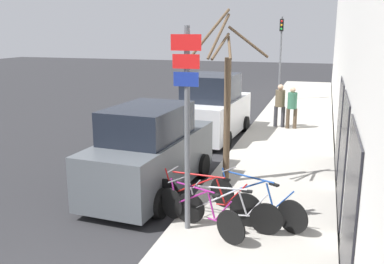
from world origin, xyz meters
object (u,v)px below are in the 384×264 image
object	(u,v)px
parked_car_0	(151,153)
street_tree	(226,104)
parked_car_1	(213,110)
pedestrian_far	(292,105)
bicycle_0	(199,212)
traffic_light	(281,47)
bicycle_1	(227,211)
bicycle_2	(204,199)
bicycle_3	(255,201)
signpost	(187,121)
pedestrian_near	(280,103)

from	to	relation	value
parked_car_0	street_tree	xyz separation A→B (m)	(1.70, 0.81, 1.18)
parked_car_1	pedestrian_far	size ratio (longest dim) A/B	2.71
bicycle_0	parked_car_1	xyz separation A→B (m)	(-1.77, 7.77, 0.54)
bicycle_0	street_tree	size ratio (longest dim) A/B	0.46
parked_car_0	traffic_light	distance (m)	14.93
parked_car_0	parked_car_1	xyz separation A→B (m)	(0.07, 5.76, 0.07)
pedestrian_far	traffic_light	size ratio (longest dim) A/B	0.36
bicycle_1	street_tree	bearing A→B (deg)	15.38
bicycle_2	street_tree	world-z (taller)	street_tree
bicycle_3	traffic_light	bearing A→B (deg)	32.66
signpost	bicycle_1	world-z (taller)	signpost
bicycle_3	parked_car_1	world-z (taller)	parked_car_1
traffic_light	bicycle_0	bearing A→B (deg)	-89.04
signpost	pedestrian_near	world-z (taller)	signpost
street_tree	traffic_light	size ratio (longest dim) A/B	0.95
pedestrian_near	bicycle_3	bearing A→B (deg)	99.60
bicycle_1	parked_car_0	bearing A→B (deg)	54.16
bicycle_1	street_tree	xyz separation A→B (m)	(-0.63, 2.60, 1.66)
signpost	parked_car_1	world-z (taller)	signpost
parked_car_0	parked_car_1	bearing A→B (deg)	92.76
bicycle_0	pedestrian_far	world-z (taller)	pedestrian_far
bicycle_1	parked_car_0	size ratio (longest dim) A/B	0.48
bicycle_1	street_tree	size ratio (longest dim) A/B	0.51
bicycle_3	street_tree	world-z (taller)	street_tree
bicycle_3	parked_car_0	size ratio (longest dim) A/B	0.48
parked_car_1	traffic_light	bearing A→B (deg)	83.69
parked_car_0	pedestrian_far	xyz separation A→B (m)	(2.82, 7.57, 0.10)
signpost	bicycle_2	xyz separation A→B (m)	(0.18, 0.59, -1.75)
bicycle_1	signpost	bearing A→B (deg)	107.04
parked_car_0	signpost	bearing A→B (deg)	-48.02
bicycle_2	parked_car_1	world-z (taller)	parked_car_1
pedestrian_far	street_tree	size ratio (longest dim) A/B	0.38
bicycle_3	parked_car_0	world-z (taller)	parked_car_0
signpost	bicycle_2	world-z (taller)	signpost
bicycle_0	parked_car_1	size ratio (longest dim) A/B	0.45
signpost	bicycle_0	xyz separation A→B (m)	(0.25, -0.02, -1.77)
parked_car_0	street_tree	bearing A→B (deg)	28.90
signpost	bicycle_0	size ratio (longest dim) A/B	1.95
bicycle_0	parked_car_1	distance (m)	7.99
pedestrian_near	street_tree	size ratio (longest dim) A/B	0.40
bicycle_2	parked_car_1	distance (m)	7.38
bicycle_3	street_tree	bearing A→B (deg)	56.73
pedestrian_far	street_tree	distance (m)	6.94
parked_car_0	pedestrian_far	world-z (taller)	parked_car_0
bicycle_1	parked_car_0	world-z (taller)	parked_car_0
parked_car_0	pedestrian_far	bearing A→B (deg)	73.03
bicycle_3	traffic_light	distance (m)	16.13
traffic_light	parked_car_1	bearing A→B (deg)	-99.42
bicycle_1	traffic_light	xyz separation A→B (m)	(-0.78, 16.50, 2.51)
bicycle_2	bicycle_0	bearing A→B (deg)	-163.54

